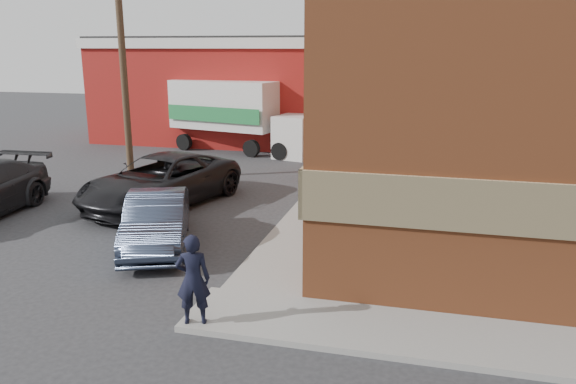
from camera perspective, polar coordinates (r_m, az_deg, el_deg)
The scene contains 8 objects.
ground at distance 12.15m, azimuth -5.57°, elevation -10.34°, with size 90.00×90.00×0.00m, color #28282B.
sidewalk_west at distance 20.24m, azimuth 4.70°, elevation 0.11°, with size 1.80×18.00×0.12m, color gray.
warehouse at distance 31.97m, azimuth -3.65°, elevation 10.46°, with size 16.30×8.30×5.60m.
utility_pole at distance 22.42m, azimuth -16.46°, elevation 13.10°, with size 2.00×0.26×9.00m.
man at distance 10.52m, azimuth -9.63°, elevation -8.73°, with size 0.63×0.41×1.73m, color black.
sedan at distance 14.99m, azimuth -13.21°, elevation -2.89°, with size 1.49×4.28×1.41m, color #2F394F.
suv_a at distance 18.84m, azimuth -12.79°, elevation 1.10°, with size 2.75×5.97×1.66m, color black.
box_truck at distance 27.95m, azimuth -5.15°, elevation 8.16°, with size 7.33×3.61×3.47m.
Camera 1 is at (3.85, -10.33, 5.11)m, focal length 35.00 mm.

